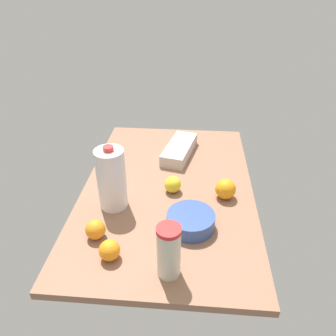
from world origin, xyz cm
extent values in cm
cube|color=#8B6149|center=(0.00, 0.00, 1.50)|extent=(120.00, 76.00, 3.00)
cylinder|color=white|center=(14.91, -21.43, 16.03)|extent=(11.67, 11.67, 26.06)
cylinder|color=red|center=(14.91, -21.43, 29.96)|extent=(4.08, 4.08, 1.80)
cube|color=beige|center=(-29.69, 3.55, 6.06)|extent=(32.81, 18.45, 6.12)
cylinder|color=#334E92|center=(25.82, 10.86, 6.02)|extent=(18.39, 18.39, 6.04)
cylinder|color=beige|center=(48.38, 4.27, 12.04)|extent=(7.64, 7.64, 18.08)
cylinder|color=red|center=(48.38, 4.27, 21.78)|extent=(7.87, 7.87, 1.40)
sphere|color=orange|center=(43.80, -16.30, 6.65)|extent=(7.31, 7.31, 7.31)
sphere|color=orange|center=(5.88, 25.15, 7.39)|extent=(8.77, 8.77, 8.77)
sphere|color=orange|center=(34.28, -23.80, 6.68)|extent=(7.36, 7.36, 7.36)
sphere|color=yellow|center=(3.35, 2.36, 6.71)|extent=(7.43, 7.43, 7.43)
camera|label=1|loc=(120.83, 10.07, 89.61)|focal=35.00mm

